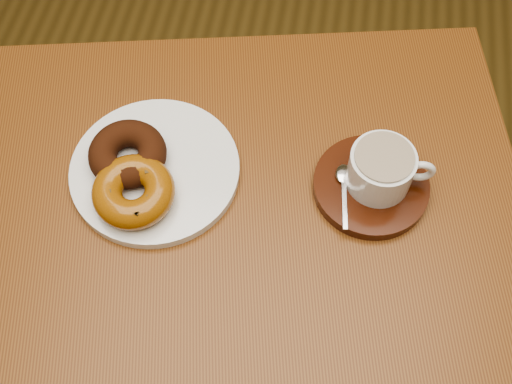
# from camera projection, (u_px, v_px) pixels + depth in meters

# --- Properties ---
(ground) EXTENTS (6.00, 6.00, 0.00)m
(ground) POSITION_uv_depth(u_px,v_px,m) (257.00, 288.00, 1.58)
(ground) COLOR brown
(ground) RESTS_ON ground
(cafe_table) EXTENTS (0.88, 0.73, 0.73)m
(cafe_table) POSITION_uv_depth(u_px,v_px,m) (243.00, 234.00, 0.97)
(cafe_table) COLOR brown
(cafe_table) RESTS_ON ground
(donut_plate) EXTENTS (0.24, 0.24, 0.01)m
(donut_plate) POSITION_uv_depth(u_px,v_px,m) (155.00, 170.00, 0.88)
(donut_plate) COLOR silver
(donut_plate) RESTS_ON cafe_table
(donut_cinnamon) EXTENTS (0.13, 0.13, 0.04)m
(donut_cinnamon) POSITION_uv_depth(u_px,v_px,m) (128.00, 154.00, 0.87)
(donut_cinnamon) COLOR #36180A
(donut_cinnamon) RESTS_ON donut_plate
(donut_caramel) EXTENTS (0.13, 0.13, 0.04)m
(donut_caramel) POSITION_uv_depth(u_px,v_px,m) (134.00, 192.00, 0.84)
(donut_caramel) COLOR #8F520F
(donut_caramel) RESTS_ON donut_plate
(saucer) EXTENTS (0.20, 0.20, 0.02)m
(saucer) POSITION_uv_depth(u_px,v_px,m) (371.00, 186.00, 0.87)
(saucer) COLOR #341307
(saucer) RESTS_ON cafe_table
(coffee_cup) EXTENTS (0.11, 0.09, 0.06)m
(coffee_cup) POSITION_uv_depth(u_px,v_px,m) (382.00, 169.00, 0.84)
(coffee_cup) COLOR silver
(coffee_cup) RESTS_ON saucer
(teaspoon) EXTENTS (0.02, 0.10, 0.01)m
(teaspoon) POSITION_uv_depth(u_px,v_px,m) (344.00, 180.00, 0.86)
(teaspoon) COLOR silver
(teaspoon) RESTS_ON saucer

